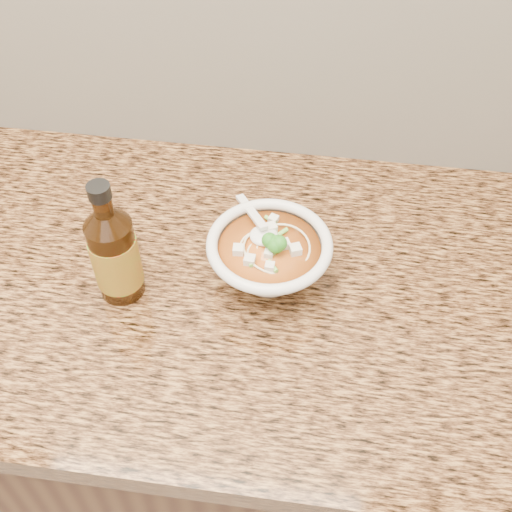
# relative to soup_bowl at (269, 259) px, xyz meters

# --- Properties ---
(cabinet) EXTENTS (4.00, 0.65, 0.86)m
(cabinet) POSITION_rel_soup_bowl_xyz_m (-0.26, -0.00, -0.51)
(cabinet) COLOR black
(cabinet) RESTS_ON ground
(counter_slab) EXTENTS (4.00, 0.68, 0.04)m
(counter_slab) POSITION_rel_soup_bowl_xyz_m (-0.26, -0.00, -0.06)
(counter_slab) COLOR #9F6E3A
(counter_slab) RESTS_ON cabinet
(soup_bowl) EXTENTS (0.19, 0.20, 0.10)m
(soup_bowl) POSITION_rel_soup_bowl_xyz_m (0.00, 0.00, 0.00)
(soup_bowl) COLOR silver
(soup_bowl) RESTS_ON counter_slab
(hot_sauce_bottle) EXTENTS (0.09, 0.09, 0.21)m
(hot_sauce_bottle) POSITION_rel_soup_bowl_xyz_m (-0.22, -0.05, 0.04)
(hot_sauce_bottle) COLOR #3B1D08
(hot_sauce_bottle) RESTS_ON counter_slab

